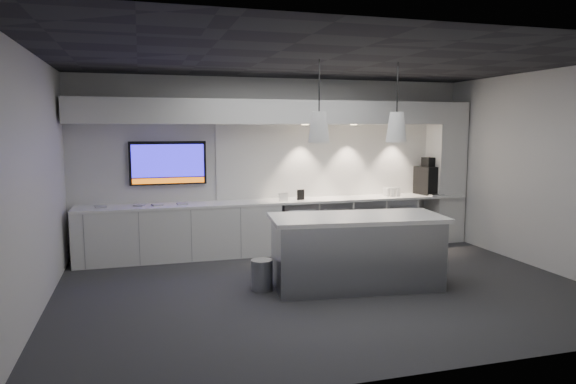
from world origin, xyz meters
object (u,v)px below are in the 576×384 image
object	(u,v)px
wall_tv	(168,163)
coffee_machine	(429,179)
bin	(262,275)
island	(356,251)

from	to	relation	value
wall_tv	coffee_machine	distance (m)	4.77
wall_tv	bin	size ratio (longest dim) A/B	3.06
wall_tv	coffee_machine	size ratio (longest dim) A/B	1.81
wall_tv	coffee_machine	xyz separation A→B (m)	(4.75, -0.25, -0.38)
island	coffee_machine	xyz separation A→B (m)	(2.43, 2.24, 0.69)
bin	coffee_machine	bearing A→B (deg)	28.72
wall_tv	bin	bearing A→B (deg)	-65.00
island	wall_tv	bearing A→B (deg)	139.30
bin	wall_tv	bearing A→B (deg)	115.00
island	bin	distance (m)	1.31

